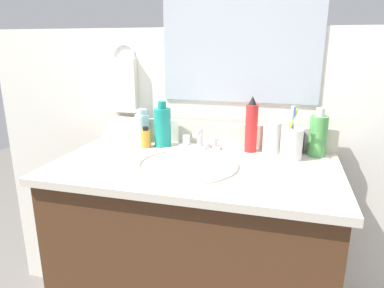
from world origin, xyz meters
name	(u,v)px	position (x,y,z in m)	size (l,w,h in m)	color
vanity_cabinet	(194,275)	(0.00, 0.00, 0.41)	(0.91, 0.48, 0.82)	#4C2D19
countertop	(194,168)	(0.00, 0.00, 0.84)	(0.95, 0.53, 0.03)	beige
backsplash	(210,133)	(0.00, 0.25, 0.89)	(0.95, 0.02, 0.09)	beige
back_wall	(212,184)	(0.00, 0.31, 0.65)	(2.05, 0.04, 1.30)	white
mirror_panel	(241,27)	(0.10, 0.29, 1.30)	(0.60, 0.01, 0.56)	#B2BCC6
towel_ring	(124,56)	(-0.38, 0.29, 1.19)	(0.10, 0.10, 0.01)	silver
hand_towel	(124,86)	(-0.38, 0.27, 1.07)	(0.11, 0.04, 0.22)	silver
sink_basin	(186,173)	(-0.03, -0.02, 0.82)	(0.35, 0.35, 0.11)	white
faucet	(200,142)	(-0.03, 0.18, 0.88)	(0.16, 0.10, 0.08)	silver
bottle_cream_purple	(297,142)	(0.33, 0.22, 0.89)	(0.05, 0.05, 0.09)	#7A3899
bottle_toner_green	(318,135)	(0.40, 0.21, 0.93)	(0.06, 0.06, 0.17)	#4C9E4C
bottle_spray_red	(251,126)	(0.17, 0.20, 0.95)	(0.04, 0.04, 0.21)	red
bottle_oil_amber	(146,138)	(-0.23, 0.15, 0.89)	(0.04, 0.04, 0.08)	gold
bottle_gel_clear	(142,127)	(-0.28, 0.21, 0.91)	(0.06, 0.06, 0.14)	silver
bottle_lotion_white	(272,137)	(0.24, 0.20, 0.91)	(0.06, 0.06, 0.14)	white
bottle_mouthwash_teal	(163,127)	(-0.17, 0.18, 0.93)	(0.06, 0.06, 0.18)	teal
cup_white_ceramic	(292,143)	(0.31, 0.14, 0.91)	(0.08, 0.09, 0.19)	white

